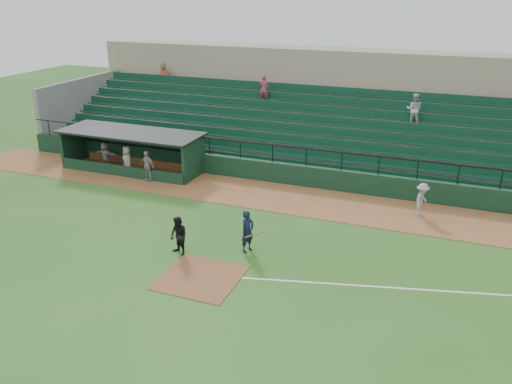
% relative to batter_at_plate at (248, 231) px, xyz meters
% --- Properties ---
extents(ground, '(90.00, 90.00, 0.00)m').
position_rel_batter_at_plate_xyz_m(ground, '(-0.88, -1.74, -0.93)').
color(ground, '#2D5C1D').
rests_on(ground, ground).
extents(warning_track, '(40.00, 4.00, 0.03)m').
position_rel_batter_at_plate_xyz_m(warning_track, '(-0.88, 6.26, -0.92)').
color(warning_track, brown).
rests_on(warning_track, ground).
extents(home_plate_dirt, '(3.00, 3.00, 0.03)m').
position_rel_batter_at_plate_xyz_m(home_plate_dirt, '(-0.88, -2.74, -0.92)').
color(home_plate_dirt, brown).
rests_on(home_plate_dirt, ground).
extents(foul_line, '(17.49, 4.44, 0.01)m').
position_rel_batter_at_plate_xyz_m(foul_line, '(7.12, -0.54, -0.93)').
color(foul_line, white).
rests_on(foul_line, ground).
extents(stadium_structure, '(38.00, 13.08, 6.40)m').
position_rel_batter_at_plate_xyz_m(stadium_structure, '(-0.88, 14.72, 1.37)').
color(stadium_structure, black).
rests_on(stadium_structure, ground).
extents(dugout, '(8.90, 3.20, 2.42)m').
position_rel_batter_at_plate_xyz_m(dugout, '(-10.63, 7.82, 0.40)').
color(dugout, black).
rests_on(dugout, ground).
extents(batter_at_plate, '(1.13, 0.80, 1.87)m').
position_rel_batter_at_plate_xyz_m(batter_at_plate, '(0.00, 0.00, 0.00)').
color(batter_at_plate, black).
rests_on(batter_at_plate, ground).
extents(umpire, '(1.01, 0.92, 1.70)m').
position_rel_batter_at_plate_xyz_m(umpire, '(-2.59, -1.32, -0.08)').
color(umpire, black).
rests_on(umpire, ground).
extents(runner, '(0.89, 1.22, 1.70)m').
position_rel_batter_at_plate_xyz_m(runner, '(6.60, 6.43, -0.05)').
color(runner, '#9C9692').
rests_on(runner, warning_track).
extents(dugout_player_a, '(1.13, 0.68, 1.80)m').
position_rel_batter_at_plate_xyz_m(dugout_player_a, '(-8.66, 5.93, -0.00)').
color(dugout_player_a, '#9B9691').
rests_on(dugout_player_a, warning_track).
extents(dugout_player_b, '(1.04, 0.98, 1.79)m').
position_rel_batter_at_plate_xyz_m(dugout_player_b, '(-10.28, 6.33, -0.01)').
color(dugout_player_b, gray).
rests_on(dugout_player_b, warning_track).
extents(dugout_player_c, '(1.56, 0.51, 1.68)m').
position_rel_batter_at_plate_xyz_m(dugout_player_c, '(-12.29, 6.93, -0.06)').
color(dugout_player_c, '#9B9691').
rests_on(dugout_player_c, warning_track).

